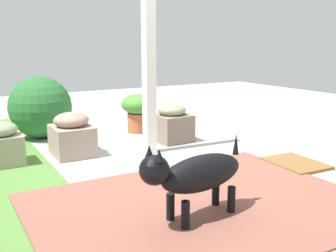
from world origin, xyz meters
name	(u,v)px	position (x,y,z in m)	size (l,w,h in m)	color
ground_plane	(166,163)	(0.00, 0.00, 0.00)	(12.00, 12.00, 0.00)	#ABABA2
brick_path	(202,205)	(-1.03, 0.29, 0.01)	(1.80, 2.40, 0.02)	brown
porch_pillar	(149,49)	(0.43, -0.04, 1.10)	(0.11, 0.11, 2.21)	white
stone_planter_nearest	(172,124)	(0.73, -0.50, 0.22)	(0.43, 0.43, 0.46)	#7F6B5C
stone_planter_mid	(72,135)	(0.74, 0.72, 0.22)	(0.47, 0.40, 0.46)	gray
stone_planter_far	(1,144)	(0.76, 1.41, 0.21)	(0.37, 0.40, 0.43)	gray
round_shrub	(40,107)	(1.71, 0.82, 0.38)	(0.77, 0.77, 0.77)	#25612C
terracotta_pot_broad	(138,109)	(1.38, -0.37, 0.30)	(0.44, 0.44, 0.51)	#AA5733
dog	(196,174)	(-1.20, 0.47, 0.33)	(0.30, 0.83, 0.57)	black
doormat	(296,163)	(-0.68, -1.06, 0.01)	(0.56, 0.44, 0.03)	brown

